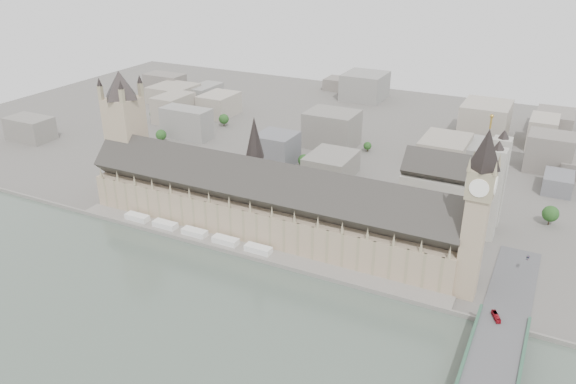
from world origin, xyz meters
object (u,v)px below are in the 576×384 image
at_px(palace_of_westminster, 264,204).
at_px(westminster_abbey, 453,190).
at_px(car_approach, 528,258).
at_px(elizabeth_tower, 478,204).
at_px(victoria_tower, 126,130).
at_px(red_bus_north, 496,316).

xyz_separation_m(palace_of_westminster, westminster_abbey, (110.92, 75.30, 2.38)).
bearing_deg(car_approach, palace_of_westminster, -167.30).
bearing_deg(palace_of_westminster, westminster_abbey, 34.17).
height_order(elizabeth_tower, westminster_abbey, elizabeth_tower).
distance_m(palace_of_westminster, victoria_tower, 126.41).
xyz_separation_m(westminster_abbey, car_approach, (56.04, -47.73, -14.20)).
bearing_deg(victoria_tower, red_bus_north, -9.79).
relative_size(victoria_tower, car_approach, 22.84).
relative_size(palace_of_westminster, red_bus_north, 27.91).
height_order(palace_of_westminster, car_approach, palace_of_westminster).
xyz_separation_m(elizabeth_tower, car_approach, (28.96, 39.27, -47.20)).
distance_m(elizabeth_tower, car_approach, 67.89).
distance_m(palace_of_westminster, elizabeth_tower, 142.94).
height_order(palace_of_westminster, victoria_tower, victoria_tower).
distance_m(westminster_abbey, car_approach, 74.97).
height_order(palace_of_westminster, red_bus_north, palace_of_westminster).
distance_m(elizabeth_tower, red_bus_north, 59.17).
distance_m(red_bus_north, car_approach, 70.20).
height_order(elizabeth_tower, car_approach, elizabeth_tower).
relative_size(elizabeth_tower, westminster_abbey, 1.58).
height_order(westminster_abbey, car_approach, westminster_abbey).
xyz_separation_m(palace_of_westminster, red_bus_north, (158.34, -42.10, -11.13)).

